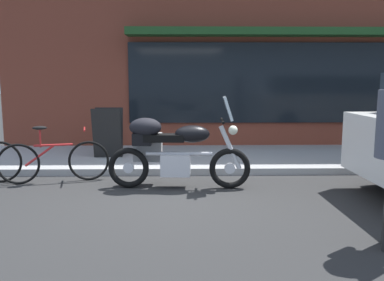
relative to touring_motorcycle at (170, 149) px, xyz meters
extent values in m
plane|color=#292929|center=(0.07, -0.46, -0.60)|extent=(80.00, 80.00, 0.00)
torus|color=black|center=(0.90, -0.07, -0.29)|extent=(0.62, 0.12, 0.62)
cylinder|color=silver|center=(0.90, -0.07, -0.29)|extent=(0.16, 0.07, 0.16)
torus|color=black|center=(-0.64, 0.00, -0.29)|extent=(0.62, 0.12, 0.62)
cylinder|color=silver|center=(-0.64, 0.00, -0.29)|extent=(0.16, 0.07, 0.16)
cube|color=silver|center=(0.08, -0.04, -0.24)|extent=(0.45, 0.32, 0.32)
cylinder|color=silver|center=(0.13, -0.04, -0.07)|extent=(1.00, 0.11, 0.06)
ellipsoid|color=black|center=(0.33, -0.05, 0.23)|extent=(0.53, 0.30, 0.26)
cube|color=black|center=(-0.09, -0.03, 0.17)|extent=(0.61, 0.27, 0.11)
cube|color=black|center=(-0.42, -0.01, 0.15)|extent=(0.29, 0.23, 0.18)
cylinder|color=silver|center=(0.90, -0.07, 0.03)|extent=(0.35, 0.09, 0.67)
cylinder|color=black|center=(0.78, -0.07, 0.43)|extent=(0.06, 0.62, 0.04)
cube|color=silver|center=(0.86, -0.07, 0.61)|extent=(0.16, 0.33, 0.35)
sphere|color=#EAEACC|center=(0.94, -0.08, 0.29)|extent=(0.14, 0.14, 0.14)
cube|color=#A5A5A5|center=(-0.36, 0.22, -0.01)|extent=(0.45, 0.22, 0.44)
cube|color=black|center=(-0.36, 0.33, -0.01)|extent=(0.37, 0.03, 0.03)
ellipsoid|color=black|center=(-0.37, -0.02, 0.33)|extent=(0.49, 0.34, 0.28)
torus|color=black|center=(-1.34, 0.47, -0.27)|extent=(0.64, 0.19, 0.65)
torus|color=black|center=(-2.38, 0.22, -0.27)|extent=(0.64, 0.19, 0.65)
cylinder|color=#B22323|center=(-1.86, 0.34, 0.01)|extent=(0.58, 0.17, 0.04)
cylinder|color=#B22323|center=(-2.07, 0.29, -0.15)|extent=(0.45, 0.14, 0.34)
cylinder|color=#B22323|center=(-2.05, 0.30, 0.13)|extent=(0.03, 0.03, 0.30)
ellipsoid|color=black|center=(-2.05, 0.30, 0.29)|extent=(0.24, 0.15, 0.06)
cylinder|color=#B22323|center=(-1.39, 0.46, 0.25)|extent=(0.14, 0.47, 0.03)
cylinder|color=#474C5B|center=(2.18, -2.07, 0.59)|extent=(0.10, 0.10, 0.61)
cube|color=black|center=(-1.28, 1.74, 0.01)|extent=(0.55, 0.20, 0.96)
cube|color=black|center=(-1.28, 1.96, 0.01)|extent=(0.55, 0.20, 0.96)
torus|color=black|center=(-2.72, 0.34, -0.26)|extent=(0.67, 0.17, 0.67)
camera|label=1|loc=(0.22, -6.08, 1.04)|focal=38.27mm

